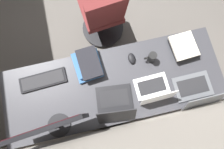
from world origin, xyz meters
name	(u,v)px	position (x,y,z in m)	size (l,w,h in m)	color
wall_back	(184,131)	(0.00, 2.01, 1.30)	(4.57, 0.10, 2.60)	beige
desk	(113,85)	(0.30, 1.60, 0.66)	(2.00, 0.69, 0.73)	#38383D
drawer_pedestal	(106,93)	(0.39, 1.63, 0.35)	(0.40, 0.51, 0.69)	#38383D
monitor_primary	(49,128)	(0.84, 1.84, 0.99)	(0.57, 0.20, 0.44)	black
laptop_leftmost	(154,91)	(-0.03, 1.74, 0.78)	(0.31, 0.24, 0.20)	white
laptop_left	(115,105)	(0.33, 1.78, 0.78)	(0.35, 0.35, 0.22)	black
laptop_center	(197,92)	(-0.39, 1.84, 0.78)	(0.34, 0.30, 0.22)	#595B60
keyboard_main	(43,80)	(0.91, 1.42, 0.74)	(0.43, 0.16, 0.02)	black
mouse_main	(132,58)	(0.08, 1.40, 0.75)	(0.06, 0.10, 0.03)	black
book_stack_near	(183,46)	(-0.41, 1.40, 0.77)	(0.25, 0.26, 0.08)	#3D8456
book_stack_far	(88,64)	(0.48, 1.37, 0.77)	(0.26, 0.31, 0.09)	#38669E
coffee_mug	(152,57)	(-0.09, 1.44, 0.78)	(0.11, 0.07, 0.11)	black
office_chair	(103,17)	(0.23, 0.77, 0.46)	(0.56, 0.57, 0.97)	maroon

